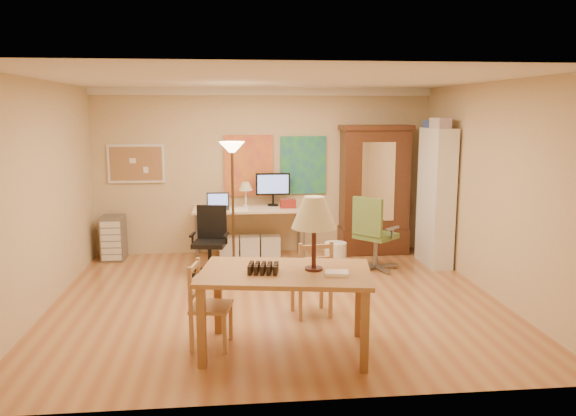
{
  "coord_description": "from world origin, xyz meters",
  "views": [
    {
      "loc": [
        -0.54,
        -6.7,
        2.33
      ],
      "look_at": [
        0.18,
        0.3,
        1.11
      ],
      "focal_mm": 35.0,
      "sensor_mm": 36.0,
      "label": 1
    }
  ],
  "objects": [
    {
      "name": "floor",
      "position": [
        0.0,
        0.0,
        0.0
      ],
      "size": [
        5.5,
        5.5,
        0.0
      ],
      "primitive_type": "plane",
      "color": "#9B5D37",
      "rests_on": "ground"
    },
    {
      "name": "crown_molding",
      "position": [
        0.0,
        2.46,
        2.64
      ],
      "size": [
        5.5,
        0.08,
        0.12
      ],
      "primitive_type": "cube",
      "color": "white",
      "rests_on": "floor"
    },
    {
      "name": "corkboard",
      "position": [
        -2.05,
        2.47,
        1.5
      ],
      "size": [
        0.9,
        0.04,
        0.62
      ],
      "primitive_type": "cube",
      "color": "#A6714E",
      "rests_on": "floor"
    },
    {
      "name": "art_panel_left",
      "position": [
        -0.25,
        2.47,
        1.45
      ],
      "size": [
        0.8,
        0.04,
        1.0
      ],
      "primitive_type": "cube",
      "color": "gold",
      "rests_on": "floor"
    },
    {
      "name": "art_panel_right",
      "position": [
        0.65,
        2.47,
        1.45
      ],
      "size": [
        0.75,
        0.04,
        0.95
      ],
      "primitive_type": "cube",
      "color": "#23658C",
      "rests_on": "floor"
    },
    {
      "name": "dining_table",
      "position": [
        0.07,
        -1.51,
        0.97
      ],
      "size": [
        1.77,
        1.23,
        1.53
      ],
      "color": "brown",
      "rests_on": "floor"
    },
    {
      "name": "ladder_chair_back",
      "position": [
        0.36,
        -0.58,
        0.42
      ],
      "size": [
        0.47,
        0.45,
        0.89
      ],
      "color": "#A8744D",
      "rests_on": "floor"
    },
    {
      "name": "ladder_chair_left",
      "position": [
        -0.79,
        -1.31,
        0.4
      ],
      "size": [
        0.45,
        0.46,
        0.86
      ],
      "color": "#A8744D",
      "rests_on": "floor"
    },
    {
      "name": "torchiere_lamp",
      "position": [
        -0.52,
        0.94,
        1.54
      ],
      "size": [
        0.35,
        0.35,
        1.92
      ],
      "color": "#45301B",
      "rests_on": "floor"
    },
    {
      "name": "computer_desk",
      "position": [
        -0.22,
        2.16,
        0.49
      ],
      "size": [
        1.78,
        0.78,
        1.34
      ],
      "color": "tan",
      "rests_on": "floor"
    },
    {
      "name": "office_chair_black",
      "position": [
        -0.86,
        1.25,
        0.26
      ],
      "size": [
        0.6,
        0.6,
        0.98
      ],
      "color": "black",
      "rests_on": "floor"
    },
    {
      "name": "office_chair_green",
      "position": [
        1.55,
        1.2,
        0.3
      ],
      "size": [
        0.71,
        0.71,
        1.11
      ],
      "color": "slate",
      "rests_on": "floor"
    },
    {
      "name": "drawer_cart",
      "position": [
        -2.41,
        2.2,
        0.35
      ],
      "size": [
        0.35,
        0.42,
        0.7
      ],
      "color": "slate",
      "rests_on": "floor"
    },
    {
      "name": "armoire",
      "position": [
        1.8,
        2.24,
        0.92
      ],
      "size": [
        1.15,
        0.54,
        2.11
      ],
      "color": "#331E0E",
      "rests_on": "floor"
    },
    {
      "name": "bookshelf",
      "position": [
        2.55,
        1.43,
        1.04
      ],
      "size": [
        0.31,
        0.83,
        2.08
      ],
      "color": "white",
      "rests_on": "floor"
    },
    {
      "name": "wastebin",
      "position": [
        0.98,
        1.27,
        0.21
      ],
      "size": [
        0.33,
        0.33,
        0.41
      ],
      "primitive_type": "cylinder",
      "color": "silver",
      "rests_on": "floor"
    }
  ]
}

